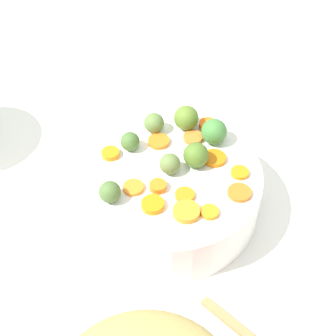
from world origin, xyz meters
name	(u,v)px	position (x,y,z in m)	size (l,w,h in m)	color
tabletop	(176,208)	(0.00, 0.00, 0.01)	(2.40, 2.40, 0.02)	white
serving_bowl_carrots	(168,190)	(-0.01, 0.01, 0.06)	(0.30, 0.30, 0.08)	white
carrot_slice_0	(158,186)	(-0.05, -0.01, 0.11)	(0.03, 0.03, 0.01)	orange
carrot_slice_1	(210,212)	(-0.03, -0.09, 0.11)	(0.03, 0.03, 0.01)	orange
carrot_slice_2	(133,187)	(-0.07, 0.02, 0.11)	(0.03, 0.03, 0.01)	orange
carrot_slice_3	(240,173)	(0.06, -0.08, 0.11)	(0.03, 0.03, 0.01)	orange
carrot_slice_4	(185,195)	(-0.03, -0.05, 0.11)	(0.03, 0.03, 0.01)	orange
carrot_slice_5	(239,193)	(0.03, -0.10, 0.11)	(0.04, 0.04, 0.01)	orange
carrot_slice_6	(214,158)	(0.06, -0.03, 0.11)	(0.04, 0.04, 0.01)	orange
carrot_slice_7	(193,138)	(0.07, 0.03, 0.11)	(0.03, 0.03, 0.01)	orange
carrot_slice_8	(153,205)	(-0.08, -0.02, 0.11)	(0.03, 0.03, 0.01)	orange
carrot_slice_9	(159,141)	(0.03, 0.06, 0.11)	(0.04, 0.04, 0.01)	orange
carrot_slice_10	(186,212)	(-0.06, -0.07, 0.11)	(0.04, 0.04, 0.01)	orange
carrot_slice_11	(208,125)	(0.11, 0.03, 0.11)	(0.03, 0.03, 0.01)	orange
carrot_slice_12	(110,154)	(-0.05, 0.10, 0.11)	(0.03, 0.03, 0.01)	orange
brussels_sprout_0	(196,155)	(0.03, -0.01, 0.12)	(0.04, 0.04, 0.04)	#4E7228
brussels_sprout_1	(214,132)	(0.09, 0.00, 0.13)	(0.04, 0.04, 0.04)	#428039
brussels_sprout_2	(110,192)	(-0.11, 0.03, 0.12)	(0.03, 0.03, 0.03)	#4C6D34
brussels_sprout_3	(130,141)	(-0.01, 0.09, 0.12)	(0.03, 0.03, 0.03)	#466C30
brussels_sprout_4	(186,118)	(0.09, 0.06, 0.13)	(0.04, 0.04, 0.04)	#5B7B2A
brussels_sprout_5	(154,123)	(0.04, 0.09, 0.12)	(0.03, 0.03, 0.03)	#5F7C3E
brussels_sprout_6	(170,164)	(-0.01, 0.01, 0.12)	(0.03, 0.03, 0.03)	olive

